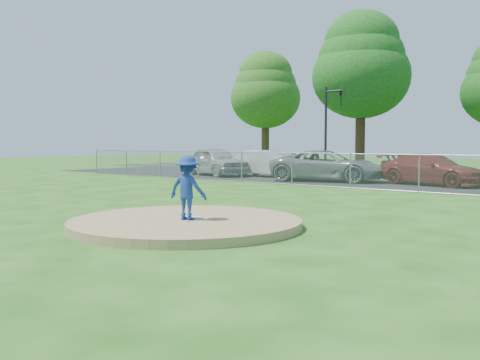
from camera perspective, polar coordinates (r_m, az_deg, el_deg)
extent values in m
plane|color=#1C4E11|center=(20.84, 14.00, -1.55)|extent=(120.00, 120.00, 0.00)
cylinder|color=#8F774E|center=(12.57, -5.78, -4.59)|extent=(5.40, 5.40, 0.20)
cube|color=white|center=(12.69, -5.14, -3.96)|extent=(0.60, 0.15, 0.04)
cube|color=gray|center=(22.61, 16.19, 0.74)|extent=(40.00, 0.06, 1.50)
cube|color=black|center=(26.85, 19.90, -0.44)|extent=(50.00, 8.00, 0.01)
cube|color=black|center=(34.01, 24.06, 0.33)|extent=(60.00, 7.00, 0.01)
cylinder|color=#392814|center=(51.91, 2.72, 4.14)|extent=(0.74, 0.74, 4.20)
ellipsoid|color=#205215|center=(52.08, 2.73, 8.67)|extent=(6.72, 6.72, 5.71)
ellipsoid|color=#205215|center=(52.19, 2.74, 9.96)|extent=(5.91, 5.91, 5.03)
ellipsoid|color=#205215|center=(52.32, 2.74, 11.24)|extent=(5.11, 5.11, 4.34)
cylinder|color=#342213|center=(44.44, 12.69, 4.52)|extent=(0.78, 0.78, 4.90)
ellipsoid|color=#144C15|center=(44.75, 12.79, 10.68)|extent=(7.84, 7.84, 6.66)
ellipsoid|color=#144C15|center=(44.94, 12.82, 12.41)|extent=(6.90, 6.90, 5.86)
ellipsoid|color=#144C15|center=(45.16, 12.84, 14.13)|extent=(5.96, 5.96, 5.06)
cylinder|color=black|center=(35.57, 9.12, 5.28)|extent=(0.16, 0.16, 5.60)
cylinder|color=black|center=(35.42, 10.02, 9.33)|extent=(1.20, 0.12, 0.12)
imported|color=black|center=(35.15, 10.70, 8.54)|extent=(0.16, 0.20, 1.00)
imported|color=navy|center=(12.33, -5.59, -0.85)|extent=(1.04, 0.72, 1.47)
cone|color=#FC5B0D|center=(28.72, 4.16, 0.83)|extent=(0.39, 0.39, 0.76)
imported|color=#A1A1A6|center=(32.07, -2.60, 2.02)|extent=(5.43, 3.47, 1.72)
imported|color=silver|center=(30.83, 3.05, 1.77)|extent=(4.68, 1.74, 1.53)
imported|color=slate|center=(27.57, 9.25, 1.51)|extent=(6.17, 4.05, 1.58)
imported|color=maroon|center=(26.28, 19.78, 1.06)|extent=(5.32, 3.06, 1.45)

